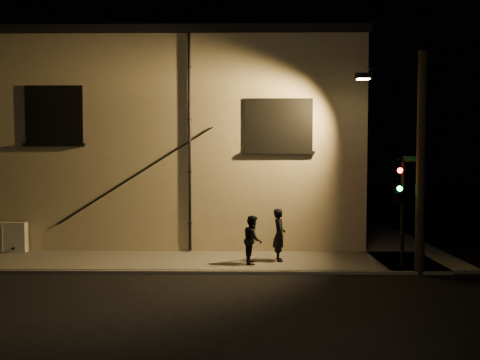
{
  "coord_description": "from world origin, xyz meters",
  "views": [
    {
      "loc": [
        0.36,
        -14.94,
        3.75
      ],
      "look_at": [
        0.14,
        1.8,
        2.94
      ],
      "focal_mm": 35.0,
      "sensor_mm": 36.0,
      "label": 1
    }
  ],
  "objects_px": {
    "utility_cabinet": "(4,237)",
    "streetlamp_pole": "(417,157)",
    "pedestrian_b": "(253,240)",
    "traffic_signal": "(398,192)",
    "pedestrian_a": "(279,235)"
  },
  "relations": [
    {
      "from": "utility_cabinet",
      "to": "traffic_signal",
      "type": "xyz_separation_m",
      "value": [
        14.28,
        -2.24,
        1.91
      ]
    },
    {
      "from": "utility_cabinet",
      "to": "streetlamp_pole",
      "type": "bearing_deg",
      "value": -10.09
    },
    {
      "from": "pedestrian_b",
      "to": "traffic_signal",
      "type": "relative_size",
      "value": 0.45
    },
    {
      "from": "pedestrian_b",
      "to": "pedestrian_a",
      "type": "bearing_deg",
      "value": -65.41
    },
    {
      "from": "pedestrian_b",
      "to": "traffic_signal",
      "type": "bearing_deg",
      "value": -95.1
    },
    {
      "from": "streetlamp_pole",
      "to": "traffic_signal",
      "type": "bearing_deg",
      "value": 141.72
    },
    {
      "from": "traffic_signal",
      "to": "pedestrian_b",
      "type": "bearing_deg",
      "value": 174.56
    },
    {
      "from": "utility_cabinet",
      "to": "pedestrian_a",
      "type": "height_order",
      "value": "pedestrian_a"
    },
    {
      "from": "utility_cabinet",
      "to": "pedestrian_b",
      "type": "bearing_deg",
      "value": -10.66
    },
    {
      "from": "pedestrian_a",
      "to": "utility_cabinet",
      "type": "bearing_deg",
      "value": 77.35
    },
    {
      "from": "utility_cabinet",
      "to": "pedestrian_b",
      "type": "height_order",
      "value": "pedestrian_b"
    },
    {
      "from": "utility_cabinet",
      "to": "streetlamp_pole",
      "type": "xyz_separation_m",
      "value": [
        14.76,
        -2.63,
        3.09
      ]
    },
    {
      "from": "pedestrian_a",
      "to": "pedestrian_b",
      "type": "height_order",
      "value": "pedestrian_a"
    },
    {
      "from": "utility_cabinet",
      "to": "traffic_signal",
      "type": "distance_m",
      "value": 14.58
    },
    {
      "from": "pedestrian_a",
      "to": "traffic_signal",
      "type": "xyz_separation_m",
      "value": [
        3.83,
        -0.88,
        1.56
      ]
    }
  ]
}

